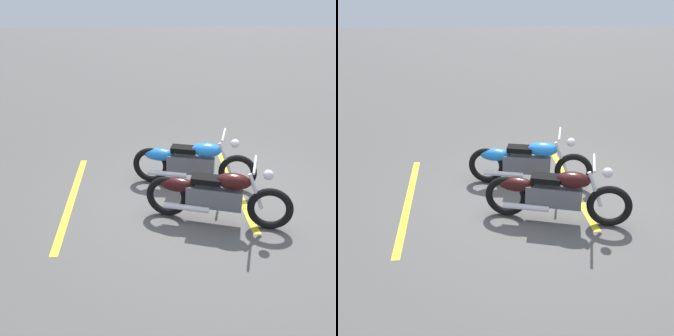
% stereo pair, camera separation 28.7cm
% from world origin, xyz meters
% --- Properties ---
extents(ground_plane, '(60.00, 60.00, 0.00)m').
position_xyz_m(ground_plane, '(0.00, 0.00, 0.00)').
color(ground_plane, '#514F4C').
extents(motorcycle_bright_foreground, '(2.18, 0.80, 1.04)m').
position_xyz_m(motorcycle_bright_foreground, '(0.25, -0.62, 0.46)').
color(motorcycle_bright_foreground, black).
rests_on(motorcycle_bright_foreground, ground).
extents(motorcycle_dark_foreground, '(2.16, 0.85, 1.04)m').
position_xyz_m(motorcycle_dark_foreground, '(0.04, 0.59, 0.46)').
color(motorcycle_dark_foreground, black).
rests_on(motorcycle_dark_foreground, ground).
extents(parking_stripe_near, '(0.13, 3.20, 0.01)m').
position_xyz_m(parking_stripe_near, '(-0.57, -0.60, 0.00)').
color(parking_stripe_near, yellow).
rests_on(parking_stripe_near, ground).
extents(parking_stripe_mid, '(0.13, 3.20, 0.01)m').
position_xyz_m(parking_stripe_mid, '(2.32, -0.26, 0.00)').
color(parking_stripe_mid, yellow).
rests_on(parking_stripe_mid, ground).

